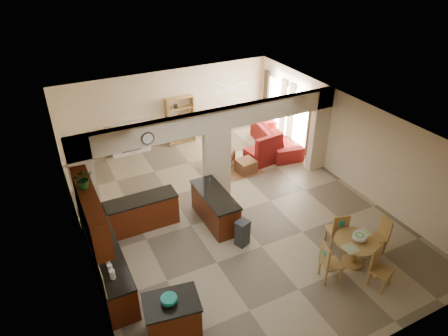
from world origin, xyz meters
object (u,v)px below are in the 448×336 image
sofa (276,138)px  armchair (222,159)px  dining_table (355,248)px  kitchen_island (173,318)px

sofa → armchair: (-2.39, -0.36, -0.07)m
dining_table → sofa: 6.13m
dining_table → sofa: bearing=74.5°
dining_table → sofa: (1.63, 5.91, -0.10)m
sofa → armchair: 2.42m
kitchen_island → sofa: size_ratio=0.45×
dining_table → armchair: dining_table is taller
kitchen_island → sofa: bearing=52.7°
dining_table → armchair: size_ratio=1.49×
sofa → armchair: size_ratio=3.76×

